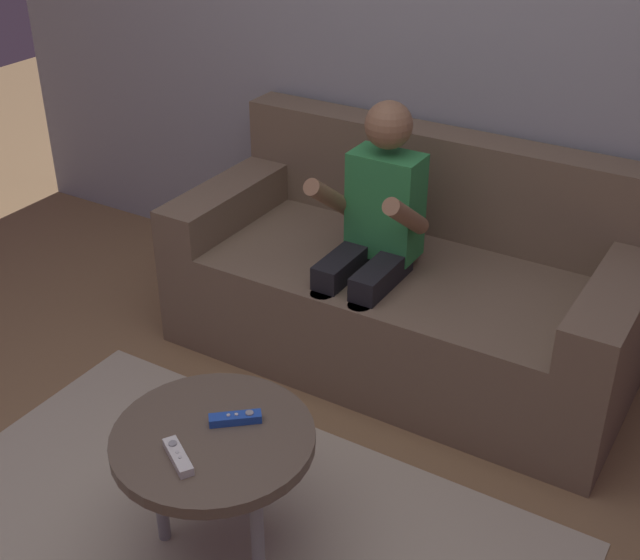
% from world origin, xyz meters
% --- Properties ---
extents(couch, '(1.69, 0.80, 0.80)m').
position_xyz_m(couch, '(0.06, 1.37, 0.28)').
color(couch, '#75604C').
rests_on(couch, ground).
extents(person_seated_on_couch, '(0.35, 0.43, 1.01)m').
position_xyz_m(person_seated_on_couch, '(-0.01, 1.19, 0.57)').
color(person_seated_on_couch, black).
rests_on(person_seated_on_couch, ground).
extents(coffee_table, '(0.54, 0.54, 0.43)m').
position_xyz_m(coffee_table, '(0.07, 0.18, 0.38)').
color(coffee_table, brown).
rests_on(coffee_table, ground).
extents(area_rug, '(1.90, 1.19, 0.01)m').
position_xyz_m(area_rug, '(0.07, 0.18, 0.00)').
color(area_rug, '#BCB299').
rests_on(area_rug, ground).
extents(game_remote_blue_near_edge, '(0.13, 0.12, 0.03)m').
position_xyz_m(game_remote_blue_near_edge, '(0.09, 0.25, 0.44)').
color(game_remote_blue_near_edge, blue).
rests_on(game_remote_blue_near_edge, coffee_table).
extents(game_remote_white_center, '(0.14, 0.10, 0.03)m').
position_xyz_m(game_remote_white_center, '(0.05, 0.05, 0.44)').
color(game_remote_white_center, white).
rests_on(game_remote_white_center, coffee_table).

